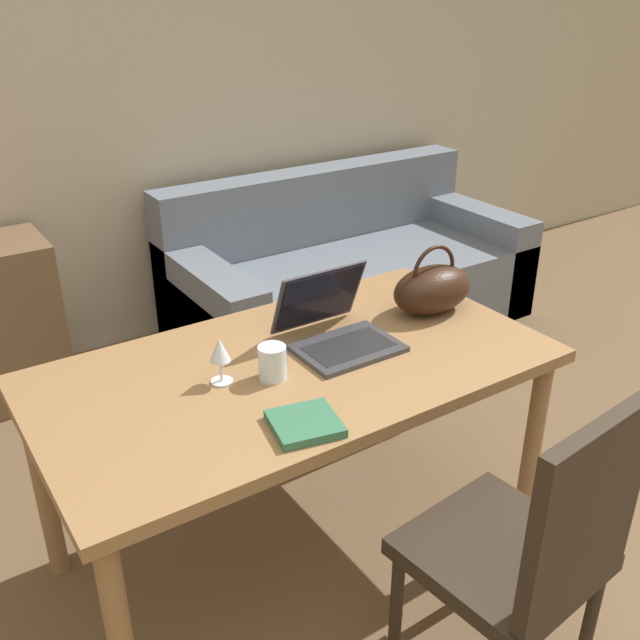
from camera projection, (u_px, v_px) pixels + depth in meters
name	position (u px, v px, depth m)	size (l,w,h in m)	color
wall_back	(71.00, 79.00, 3.23)	(10.00, 0.06, 2.70)	#BCB29E
dining_table	(296.00, 386.00, 2.17)	(1.54, 0.83, 0.73)	olive
chair	(532.00, 545.00, 1.76)	(0.48, 0.48, 0.93)	#2D2319
couch	(347.00, 277.00, 3.91)	(1.92, 0.91, 0.82)	slate
laptop	(334.00, 324.00, 2.24)	(0.31, 0.32, 0.23)	#38383D
drinking_glass	(272.00, 362.00, 2.04)	(0.08, 0.08, 0.10)	silver
wine_glass	(220.00, 353.00, 2.00)	(0.06, 0.06, 0.14)	silver
handbag	(432.00, 289.00, 2.43)	(0.31, 0.19, 0.24)	black
book	(305.00, 424.00, 1.83)	(0.20, 0.20, 0.02)	#336B4C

